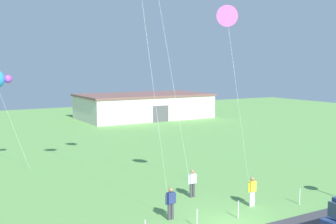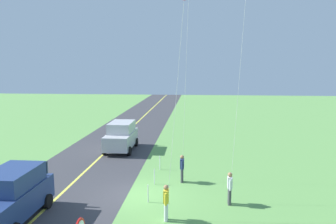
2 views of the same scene
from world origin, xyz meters
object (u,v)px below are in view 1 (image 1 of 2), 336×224
person_adult_near (192,182)px  person_child_watcher (171,202)px  person_adult_companion (252,190)px  kite_blue_mid (227,17)px  warehouse_distant (144,106)px

person_adult_near → person_child_watcher: size_ratio=1.00×
person_adult_companion → kite_blue_mid: kite_blue_mid is taller
person_adult_near → person_child_watcher: same height
person_adult_companion → warehouse_distant: warehouse_distant is taller
kite_blue_mid → warehouse_distant: bearing=69.6°
person_adult_companion → person_child_watcher: 4.79m
person_adult_near → person_adult_companion: 3.47m
warehouse_distant → person_child_watcher: bearing=-114.9°
kite_blue_mid → person_adult_companion: bearing=-28.2°
person_child_watcher → warehouse_distant: bearing=-111.4°
person_adult_near → warehouse_distant: (14.19, 34.29, 0.89)m
kite_blue_mid → warehouse_distant: size_ratio=0.58×
person_adult_companion → warehouse_distant: 39.17m
person_adult_companion → kite_blue_mid: 9.22m
person_adult_near → person_child_watcher: bearing=-24.6°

